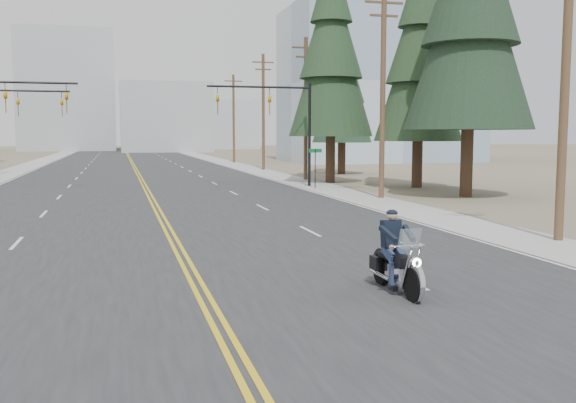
{
  "coord_description": "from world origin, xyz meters",
  "views": [
    {
      "loc": [
        -1.74,
        -10.22,
        3.55
      ],
      "look_at": [
        3.05,
        7.81,
        1.6
      ],
      "focal_mm": 40.0,
      "sensor_mm": 36.0,
      "label": 1
    }
  ],
  "objects": [
    {
      "name": "sidewalk_right",
      "position": [
        11.5,
        70.0,
        0.01
      ],
      "size": [
        3.0,
        200.0,
        0.01
      ],
      "primitive_type": "cube",
      "color": "#A5A5A0",
      "rests_on": "ground"
    },
    {
      "name": "street_sign",
      "position": [
        10.8,
        30.0,
        1.8
      ],
      "size": [
        0.9,
        0.06,
        2.62
      ],
      "color": "black",
      "rests_on": "ground"
    },
    {
      "name": "conifer_far",
      "position": [
        17.76,
        44.35,
        8.19
      ],
      "size": [
        5.33,
        5.33,
        14.27
      ],
      "rotation": [
        0.0,
        0.0,
        -0.1
      ],
      "color": "#382619",
      "rests_on": "ground"
    },
    {
      "name": "traffic_mast_right",
      "position": [
        8.98,
        32.0,
        4.94
      ],
      "size": [
        7.1,
        0.26,
        7.0
      ],
      "color": "black",
      "rests_on": "ground"
    },
    {
      "name": "sidewalk_left",
      "position": [
        -11.5,
        70.0,
        0.01
      ],
      "size": [
        3.0,
        200.0,
        0.01
      ],
      "primitive_type": "cube",
      "color": "#A5A5A0",
      "rests_on": "ground"
    },
    {
      "name": "haze_bldg_e",
      "position": [
        25.0,
        150.0,
        6.0
      ],
      "size": [
        14.0,
        14.0,
        12.0
      ],
      "primitive_type": "cube",
      "color": "#B7BCC6",
      "rests_on": "ground"
    },
    {
      "name": "utility_pole_e",
      "position": [
        12.5,
        70.0,
        5.73
      ],
      "size": [
        2.2,
        0.3,
        11.0
      ],
      "color": "brown",
      "rests_on": "ground"
    },
    {
      "name": "glass_building",
      "position": [
        32.0,
        70.0,
        10.0
      ],
      "size": [
        24.0,
        16.0,
        20.0
      ],
      "primitive_type": "cube",
      "color": "#9EB5CC",
      "rests_on": "ground"
    },
    {
      "name": "haze_bldg_c",
      "position": [
        40.0,
        110.0,
        9.0
      ],
      "size": [
        16.0,
        12.0,
        18.0
      ],
      "primitive_type": "cube",
      "color": "#B7BCC6",
      "rests_on": "ground"
    },
    {
      "name": "motorcyclist",
      "position": [
        4.25,
        2.81,
        0.93
      ],
      "size": [
        1.03,
        2.38,
        1.86
      ],
      "primitive_type": null,
      "rotation": [
        0.0,
        0.0,
        3.14
      ],
      "color": "black",
      "rests_on": "ground"
    },
    {
      "name": "traffic_mast_far",
      "position": [
        -9.31,
        40.0,
        4.87
      ],
      "size": [
        6.1,
        0.26,
        7.0
      ],
      "color": "black",
      "rests_on": "ground"
    },
    {
      "name": "utility_pole_c",
      "position": [
        12.5,
        38.0,
        5.73
      ],
      "size": [
        2.2,
        0.3,
        11.0
      ],
      "color": "brown",
      "rests_on": "ground"
    },
    {
      "name": "utility_pole_b",
      "position": [
        12.5,
        23.0,
        5.98
      ],
      "size": [
        2.2,
        0.3,
        11.5
      ],
      "color": "brown",
      "rests_on": "ground"
    },
    {
      "name": "conifer_tall",
      "position": [
        13.5,
        34.91,
        9.84
      ],
      "size": [
        6.17,
        6.17,
        17.14
      ],
      "rotation": [
        0.0,
        0.0,
        -0.05
      ],
      "color": "#382619",
      "rests_on": "ground"
    },
    {
      "name": "haze_bldg_d",
      "position": [
        -12.0,
        140.0,
        13.0
      ],
      "size": [
        20.0,
        15.0,
        26.0
      ],
      "primitive_type": "cube",
      "color": "#ADB2B7",
      "rests_on": "ground"
    },
    {
      "name": "ground_plane",
      "position": [
        0.0,
        0.0,
        0.0
      ],
      "size": [
        400.0,
        400.0,
        0.0
      ],
      "primitive_type": "plane",
      "color": "#776D56",
      "rests_on": "ground"
    },
    {
      "name": "utility_pole_a",
      "position": [
        12.5,
        8.0,
        5.73
      ],
      "size": [
        2.2,
        0.3,
        11.0
      ],
      "color": "brown",
      "rests_on": "ground"
    },
    {
      "name": "conifer_mid",
      "position": [
        17.79,
        29.33,
        8.97
      ],
      "size": [
        5.86,
        5.86,
        15.62
      ],
      "rotation": [
        0.0,
        0.0,
        0.18
      ],
      "color": "#382619",
      "rests_on": "ground"
    },
    {
      "name": "haze_bldg_b",
      "position": [
        8.0,
        125.0,
        7.0
      ],
      "size": [
        18.0,
        14.0,
        14.0
      ],
      "primitive_type": "cube",
      "color": "#ADB2B7",
      "rests_on": "ground"
    },
    {
      "name": "utility_pole_d",
      "position": [
        12.5,
        53.0,
        5.98
      ],
      "size": [
        2.2,
        0.3,
        11.5
      ],
      "color": "brown",
      "rests_on": "ground"
    },
    {
      "name": "conifer_near",
      "position": [
        17.51,
        22.51,
        11.0
      ],
      "size": [
        7.24,
        7.24,
        19.16
      ],
      "rotation": [
        0.0,
        0.0,
        -0.32
      ],
      "color": "#382619",
      "rests_on": "ground"
    },
    {
      "name": "road",
      "position": [
        0.0,
        70.0,
        0.01
      ],
      "size": [
        20.0,
        200.0,
        0.01
      ],
      "primitive_type": "cube",
      "color": "#303033",
      "rests_on": "ground"
    }
  ]
}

